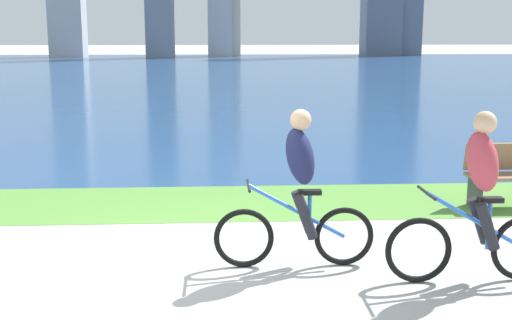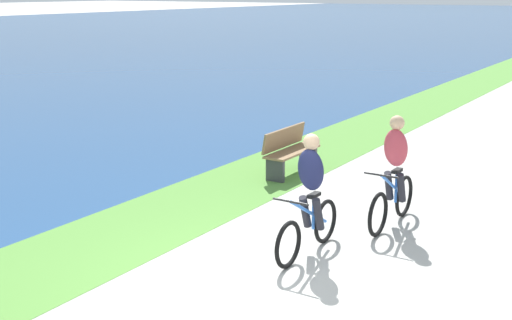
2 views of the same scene
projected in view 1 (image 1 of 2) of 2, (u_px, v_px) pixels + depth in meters
The scene contains 5 objects.
ground_plane at pixel (188, 268), 6.82m from camera, with size 300.00×300.00×0.00m, color #B2AFA8.
grass_strip_bayside at pixel (196, 203), 9.46m from camera, with size 120.00×2.05×0.01m, color #59933D.
bay_water_surface at pixel (213, 70), 45.30m from camera, with size 300.00×71.08×0.00m, color navy.
cyclist_lead at pixel (298, 190), 6.74m from camera, with size 1.70×0.52×1.67m.
cyclist_trailing at pixel (478, 199), 6.31m from camera, with size 1.73×0.52×1.71m.
Camera 1 is at (0.34, -6.51, 2.42)m, focal length 45.49 mm.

